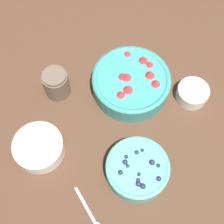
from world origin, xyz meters
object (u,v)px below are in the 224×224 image
Objects in this scene: bowl_strawberries at (131,82)px; bowl_cream at (193,92)px; bowl_blueberries at (137,169)px; bowl_bananas at (39,147)px; jar_chocolate at (57,84)px.

bowl_strawberries is 2.46× the size of bowl_cream.
bowl_blueberries is 1.78× the size of bowl_cream.
bowl_blueberries is at bearing -66.11° from bowl_bananas.
bowl_cream is at bearing 0.38° from bowl_blueberries.
bowl_bananas is 1.46× the size of bowl_cream.
jar_chocolate reaches higher than bowl_bananas.
jar_chocolate is (0.18, 0.09, 0.01)m from bowl_bananas.
bowl_blueberries is (-0.21, -0.17, -0.01)m from bowl_strawberries.
bowl_strawberries reaches higher than bowl_bananas.
jar_chocolate is at bearing 79.32° from bowl_blueberries.
bowl_strawberries reaches higher than bowl_blueberries.
bowl_strawberries is at bearing 117.94° from bowl_cream.
jar_chocolate reaches higher than bowl_cream.
bowl_bananas is 0.20m from jar_chocolate.
jar_chocolate is (0.07, 0.35, 0.01)m from bowl_blueberries.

